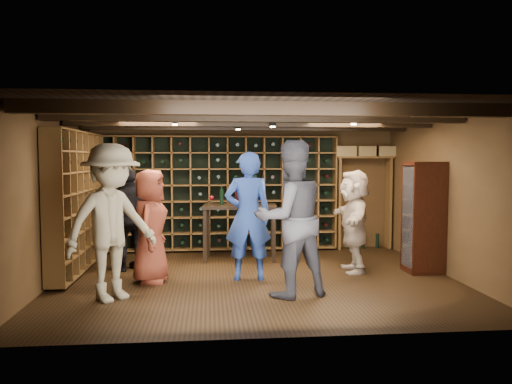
{
  "coord_description": "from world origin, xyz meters",
  "views": [
    {
      "loc": [
        -0.71,
        -7.45,
        1.85
      ],
      "look_at": [
        0.02,
        0.2,
        1.31
      ],
      "focal_mm": 35.0,
      "sensor_mm": 36.0,
      "label": 1
    }
  ],
  "objects": [
    {
      "name": "ground",
      "position": [
        0.0,
        0.0,
        0.0
      ],
      "size": [
        6.0,
        6.0,
        0.0
      ],
      "primitive_type": "plane",
      "color": "black",
      "rests_on": "ground"
    },
    {
      "name": "guest_khaki",
      "position": [
        -1.97,
        -0.93,
        1.01
      ],
      "size": [
        1.47,
        1.44,
        2.03
      ],
      "primitive_type": "imported",
      "rotation": [
        0.0,
        0.0,
        0.75
      ],
      "color": "#807659",
      "rests_on": "ground"
    },
    {
      "name": "wine_rack_back",
      "position": [
        -0.52,
        2.33,
        1.15
      ],
      "size": [
        4.65,
        0.3,
        2.2
      ],
      "color": "brown",
      "rests_on": "ground"
    },
    {
      "name": "guest_beige",
      "position": [
        1.62,
        0.36,
        0.82
      ],
      "size": [
        0.66,
        1.57,
        1.65
      ],
      "primitive_type": "imported",
      "rotation": [
        0.0,
        0.0,
        4.6
      ],
      "color": "tan",
      "rests_on": "ground"
    },
    {
      "name": "display_cabinet",
      "position": [
        2.71,
        0.2,
        0.86
      ],
      "size": [
        0.55,
        0.5,
        1.75
      ],
      "color": "black",
      "rests_on": "ground"
    },
    {
      "name": "man_blue_shirt",
      "position": [
        -0.13,
        -0.02,
        0.97
      ],
      "size": [
        0.72,
        0.49,
        1.93
      ],
      "primitive_type": "imported",
      "rotation": [
        0.0,
        0.0,
        3.1
      ],
      "color": "navy",
      "rests_on": "ground"
    },
    {
      "name": "guest_red_floral",
      "position": [
        -1.58,
        -0.05,
        0.84
      ],
      "size": [
        0.62,
        0.87,
        1.67
      ],
      "primitive_type": "imported",
      "rotation": [
        0.0,
        0.0,
        1.46
      ],
      "color": "maroon",
      "rests_on": "ground"
    },
    {
      "name": "man_grey_suit",
      "position": [
        0.37,
        -0.96,
        1.04
      ],
      "size": [
        1.19,
        1.05,
        2.07
      ],
      "primitive_type": "imported",
      "rotation": [
        0.0,
        0.0,
        3.44
      ],
      "color": "black",
      "rests_on": "ground"
    },
    {
      "name": "tasting_table",
      "position": [
        -0.16,
        1.46,
        0.86
      ],
      "size": [
        1.37,
        0.77,
        1.27
      ],
      "rotation": [
        0.0,
        0.0,
        -0.09
      ],
      "color": "black",
      "rests_on": "ground"
    },
    {
      "name": "room_shell",
      "position": [
        0.0,
        0.05,
        2.42
      ],
      "size": [
        6.0,
        6.0,
        6.0
      ],
      "color": "#4C341A",
      "rests_on": "ground"
    },
    {
      "name": "crate_shelf",
      "position": [
        2.41,
        2.32,
        1.57
      ],
      "size": [
        1.2,
        0.32,
        2.07
      ],
      "color": "brown",
      "rests_on": "ground"
    },
    {
      "name": "guest_woman_black",
      "position": [
        -2.0,
        0.81,
        0.84
      ],
      "size": [
        1.05,
        0.88,
        1.68
      ],
      "primitive_type": "imported",
      "rotation": [
        0.0,
        0.0,
        3.71
      ],
      "color": "black",
      "rests_on": "ground"
    },
    {
      "name": "wine_rack_left",
      "position": [
        -2.83,
        0.82,
        1.15
      ],
      "size": [
        0.3,
        2.65,
        2.2
      ],
      "color": "brown",
      "rests_on": "ground"
    }
  ]
}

